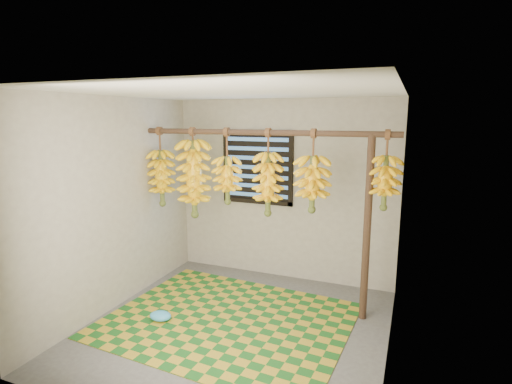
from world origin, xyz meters
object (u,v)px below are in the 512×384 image
at_px(banana_bunch_d, 268,184).
at_px(banana_bunch_f, 385,183).
at_px(woven_mat, 228,320).
at_px(banana_bunch_b, 194,179).
at_px(banana_bunch_c, 227,180).
at_px(plastic_bag, 160,316).
at_px(support_post, 367,230).
at_px(banana_bunch_a, 162,178).
at_px(banana_bunch_e, 312,184).

bearing_deg(banana_bunch_d, banana_bunch_f, 0.00).
height_order(woven_mat, banana_bunch_b, banana_bunch_b).
relative_size(banana_bunch_b, banana_bunch_c, 1.22).
bearing_deg(plastic_bag, banana_bunch_f, 22.21).
bearing_deg(support_post, banana_bunch_d, 180.00).
height_order(plastic_bag, banana_bunch_d, banana_bunch_d).
distance_m(banana_bunch_a, banana_bunch_c, 0.93).
distance_m(banana_bunch_c, banana_bunch_f, 1.78).
height_order(woven_mat, banana_bunch_e, banana_bunch_e).
bearing_deg(banana_bunch_f, banana_bunch_e, 180.00).
xyz_separation_m(banana_bunch_b, banana_bunch_e, (1.48, -0.00, 0.03)).
bearing_deg(plastic_bag, banana_bunch_b, 93.95).
height_order(banana_bunch_d, banana_bunch_f, same).
bearing_deg(banana_bunch_e, support_post, 0.00).
bearing_deg(banana_bunch_d, banana_bunch_b, 180.00).
bearing_deg(woven_mat, banana_bunch_d, 68.68).
height_order(banana_bunch_e, banana_bunch_f, same).
xyz_separation_m(banana_bunch_a, banana_bunch_b, (0.47, 0.00, 0.01)).
relative_size(plastic_bag, banana_bunch_b, 0.22).
relative_size(banana_bunch_a, banana_bunch_c, 1.11).
relative_size(woven_mat, banana_bunch_e, 2.79).
bearing_deg(banana_bunch_a, support_post, 0.00).
relative_size(support_post, banana_bunch_c, 2.24).
relative_size(support_post, woven_mat, 0.79).
bearing_deg(support_post, woven_mat, -155.94).
xyz_separation_m(woven_mat, banana_bunch_c, (-0.28, 0.60, 1.43)).
xyz_separation_m(banana_bunch_b, banana_bunch_c, (0.45, -0.00, 0.01)).
bearing_deg(banana_bunch_a, banana_bunch_d, 0.00).
bearing_deg(banana_bunch_e, banana_bunch_a, 180.00).
xyz_separation_m(banana_bunch_d, banana_bunch_e, (0.51, 0.00, 0.03)).
distance_m(support_post, banana_bunch_a, 2.58).
distance_m(plastic_bag, banana_bunch_e, 2.18).
distance_m(banana_bunch_a, banana_bunch_f, 2.70).
distance_m(woven_mat, banana_bunch_b, 1.71).
distance_m(banana_bunch_a, banana_bunch_e, 1.95).
bearing_deg(support_post, banana_bunch_b, 180.00).
bearing_deg(banana_bunch_f, banana_bunch_d, 180.00).
height_order(banana_bunch_b, banana_bunch_e, same).
xyz_separation_m(woven_mat, banana_bunch_f, (1.50, 0.60, 1.51)).
bearing_deg(banana_bunch_a, banana_bunch_b, 0.00).
bearing_deg(plastic_bag, banana_bunch_a, 121.04).
relative_size(banana_bunch_d, banana_bunch_f, 1.22).
distance_m(woven_mat, banana_bunch_c, 1.58).
bearing_deg(banana_bunch_d, banana_bunch_e, 0.00).
bearing_deg(banana_bunch_c, banana_bunch_e, 0.00).
height_order(support_post, banana_bunch_c, banana_bunch_c).
relative_size(banana_bunch_e, banana_bunch_f, 1.11).
height_order(banana_bunch_b, banana_bunch_f, same).
relative_size(banana_bunch_b, banana_bunch_f, 1.34).
relative_size(support_post, banana_bunch_f, 2.46).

